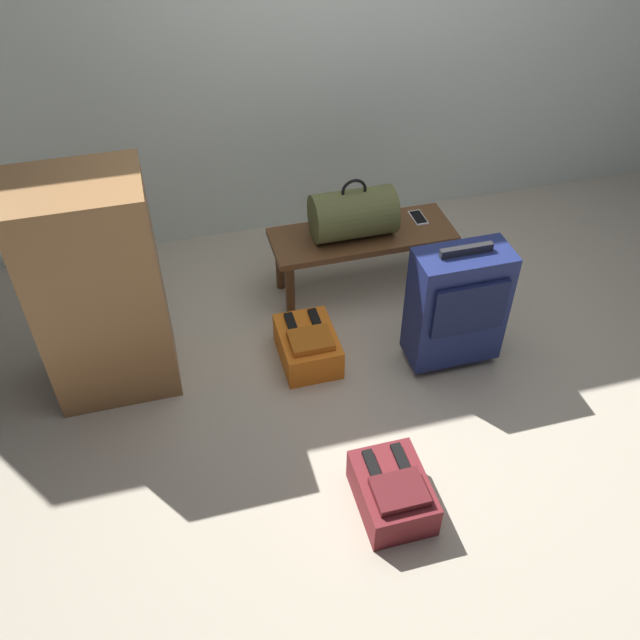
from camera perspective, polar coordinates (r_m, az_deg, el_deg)
name	(u,v)px	position (r m, az deg, el deg)	size (l,w,h in m)	color
ground_plane	(414,385)	(3.42, 7.93, -5.39)	(6.60, 6.60, 0.00)	#B2A893
bench	(362,242)	(3.75, 3.55, 6.59)	(1.00, 0.36, 0.38)	brown
duffel_bag_olive	(353,214)	(3.63, 2.80, 8.90)	(0.44, 0.26, 0.34)	#51562D
cell_phone	(418,218)	(3.87, 8.24, 8.51)	(0.07, 0.14, 0.01)	silver
suitcase_upright_navy	(457,305)	(3.34, 11.44, 1.23)	(0.45, 0.25, 0.70)	navy
backpack_maroon	(392,492)	(2.90, 6.10, -14.15)	(0.28, 0.38, 0.21)	maroon
backpack_orange	(308,345)	(3.45, -1.03, -2.14)	(0.28, 0.38, 0.21)	orange
side_cabinet	(99,290)	(3.22, -18.07, 2.41)	(0.56, 0.44, 1.10)	olive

